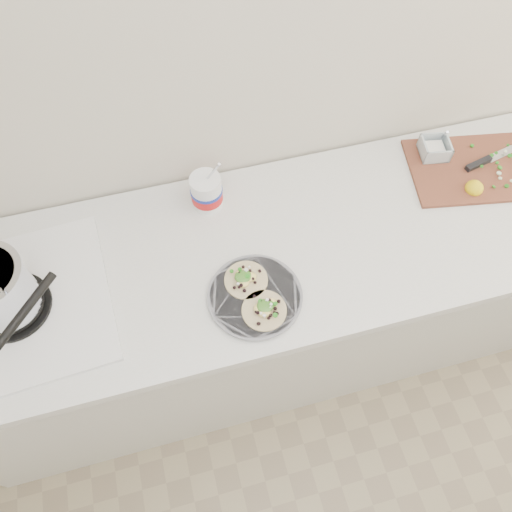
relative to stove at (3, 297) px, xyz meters
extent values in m
cube|color=beige|center=(0.80, 0.33, 0.32)|extent=(3.50, 0.05, 2.60)
cube|color=silver|center=(0.80, 0.03, -0.55)|extent=(2.40, 0.62, 0.86)
cube|color=silver|center=(0.80, 0.01, -0.10)|extent=(2.44, 0.66, 0.04)
cube|color=silver|center=(0.00, 0.00, -0.08)|extent=(0.56, 0.52, 0.01)
cylinder|color=black|center=(0.00, 0.00, -0.06)|extent=(0.22, 0.22, 0.01)
torus|color=black|center=(0.00, 0.00, -0.05)|extent=(0.19, 0.19, 0.02)
cylinder|color=slate|center=(0.67, -0.14, -0.08)|extent=(0.26, 0.26, 0.01)
cylinder|color=slate|center=(0.67, -0.14, -0.07)|extent=(0.27, 0.27, 0.00)
cylinder|color=white|center=(0.61, 0.23, -0.02)|extent=(0.10, 0.10, 0.12)
cylinder|color=red|center=(0.61, 0.23, -0.04)|extent=(0.10, 0.10, 0.04)
cylinder|color=#192D99|center=(0.61, 0.23, -0.02)|extent=(0.10, 0.10, 0.01)
cube|color=brown|center=(1.50, 0.13, -0.08)|extent=(0.46, 0.36, 0.01)
cube|color=white|center=(1.40, 0.23, -0.05)|extent=(0.06, 0.06, 0.03)
ellipsoid|color=yellow|center=(1.46, 0.05, -0.06)|extent=(0.06, 0.06, 0.05)
cube|color=silver|center=(1.64, 0.17, -0.07)|extent=(0.16, 0.06, 0.00)
cube|color=black|center=(1.52, 0.14, -0.06)|extent=(0.10, 0.04, 0.02)
camera|label=1|loc=(0.51, -0.75, 1.22)|focal=35.00mm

